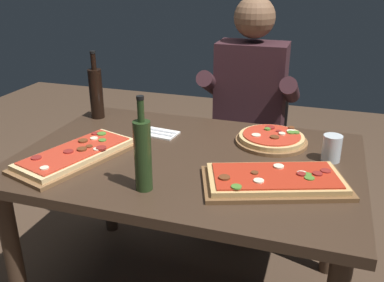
% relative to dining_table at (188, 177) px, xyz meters
% --- Properties ---
extents(dining_table, '(1.40, 0.96, 0.74)m').
position_rel_dining_table_xyz_m(dining_table, '(0.00, 0.00, 0.00)').
color(dining_table, '#3D2B1E').
rests_on(dining_table, ground_plane).
extents(pizza_rectangular_front, '(0.58, 0.42, 0.05)m').
position_rel_dining_table_xyz_m(pizza_rectangular_front, '(0.38, -0.14, 0.12)').
color(pizza_rectangular_front, brown).
rests_on(pizza_rectangular_front, dining_table).
extents(pizza_rectangular_left, '(0.38, 0.56, 0.05)m').
position_rel_dining_table_xyz_m(pizza_rectangular_left, '(-0.43, -0.17, 0.12)').
color(pizza_rectangular_left, brown).
rests_on(pizza_rectangular_left, dining_table).
extents(pizza_round_far, '(0.32, 0.32, 0.05)m').
position_rel_dining_table_xyz_m(pizza_round_far, '(0.31, 0.25, 0.12)').
color(pizza_round_far, brown).
rests_on(pizza_round_far, dining_table).
extents(wine_bottle_dark, '(0.06, 0.06, 0.34)m').
position_rel_dining_table_xyz_m(wine_bottle_dark, '(-0.06, -0.31, 0.23)').
color(wine_bottle_dark, '#233819').
rests_on(wine_bottle_dark, dining_table).
extents(oil_bottle_amber, '(0.07, 0.07, 0.35)m').
position_rel_dining_table_xyz_m(oil_bottle_amber, '(-0.60, 0.32, 0.23)').
color(oil_bottle_amber, black).
rests_on(oil_bottle_amber, dining_table).
extents(tumbler_near_camera, '(0.08, 0.08, 0.11)m').
position_rel_dining_table_xyz_m(tumbler_near_camera, '(0.56, 0.14, 0.14)').
color(tumbler_near_camera, silver).
rests_on(tumbler_near_camera, dining_table).
extents(napkin_cutlery_set, '(0.19, 0.13, 0.01)m').
position_rel_dining_table_xyz_m(napkin_cutlery_set, '(-0.22, 0.20, 0.10)').
color(napkin_cutlery_set, white).
rests_on(napkin_cutlery_set, dining_table).
extents(diner_chair, '(0.44, 0.44, 0.87)m').
position_rel_dining_table_xyz_m(diner_chair, '(0.11, 0.86, -0.16)').
color(diner_chair, black).
rests_on(diner_chair, ground_plane).
extents(seated_diner, '(0.53, 0.41, 1.33)m').
position_rel_dining_table_xyz_m(seated_diner, '(0.11, 0.74, 0.10)').
color(seated_diner, '#23232D').
rests_on(seated_diner, ground_plane).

